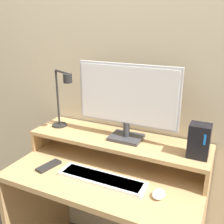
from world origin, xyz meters
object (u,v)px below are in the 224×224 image
keyboard (102,179)px  remote_control (49,166)px  monitor (127,99)px  mouse (159,194)px  desk_lamp (63,98)px  router_dock (199,141)px

keyboard → remote_control: (-0.32, -0.01, -0.00)m
keyboard → remote_control: bearing=-177.5°
monitor → mouse: size_ratio=7.10×
monitor → mouse: monitor is taller
monitor → desk_lamp: 0.40m
mouse → remote_control: (-0.61, -0.01, -0.01)m
desk_lamp → remote_control: desk_lamp is taller
router_dock → keyboard: router_dock is taller
router_dock → keyboard: (-0.42, -0.20, -0.21)m
desk_lamp → remote_control: (0.04, -0.22, -0.32)m
keyboard → router_dock: bearing=25.4°
desk_lamp → mouse: bearing=-17.9°
monitor → keyboard: bearing=-97.7°
desk_lamp → remote_control: size_ratio=2.40×
monitor → router_dock: size_ratio=3.35×
mouse → router_dock: bearing=58.0°
keyboard → mouse: mouse is taller
monitor → router_dock: 0.42m
monitor → remote_control: 0.56m
desk_lamp → keyboard: (0.36, -0.21, -0.32)m
mouse → remote_control: 0.61m
monitor → remote_control: (-0.35, -0.25, -0.36)m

